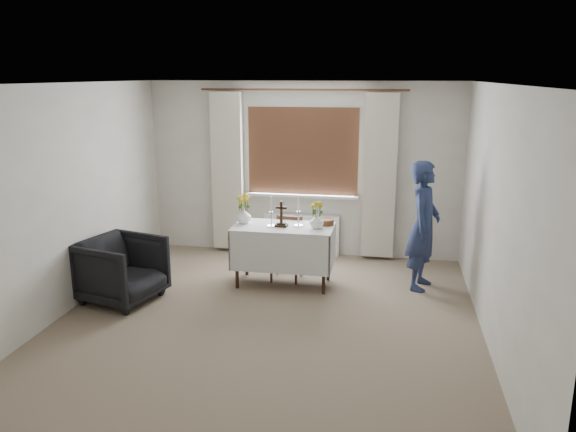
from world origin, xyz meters
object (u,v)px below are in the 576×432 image
object	(u,v)px
armchair	(122,270)
flower_vase_right	(317,221)
altar_table	(283,255)
person	(423,226)
wooden_cross	(281,214)
flower_vase_left	(244,216)
wooden_chair	(287,249)

from	to	relation	value
armchair	flower_vase_right	bearing A→B (deg)	-54.37
altar_table	person	world-z (taller)	person
altar_table	armchair	size ratio (longest dim) A/B	1.49
wooden_cross	flower_vase_right	world-z (taller)	wooden_cross
person	armchair	bearing A→B (deg)	121.62
wooden_cross	flower_vase_left	bearing A→B (deg)	176.50
person	flower_vase_right	xyz separation A→B (m)	(-1.28, -0.24, 0.06)
flower_vase_left	flower_vase_right	world-z (taller)	flower_vase_left
armchair	person	world-z (taller)	person
flower_vase_left	person	bearing A→B (deg)	4.12
person	flower_vase_left	bearing A→B (deg)	108.54
altar_table	wooden_chair	xyz separation A→B (m)	(0.01, 0.18, 0.03)
wooden_cross	flower_vase_left	xyz separation A→B (m)	(-0.50, 0.07, -0.06)
altar_table	wooden_chair	bearing A→B (deg)	87.98
armchair	flower_vase_left	bearing A→B (deg)	-38.95
altar_table	flower_vase_left	bearing A→B (deg)	174.72
wooden_chair	wooden_cross	distance (m)	0.55
wooden_chair	flower_vase_right	size ratio (longest dim) A/B	4.56
altar_table	armchair	bearing A→B (deg)	-153.83
armchair	flower_vase_left	size ratio (longest dim) A/B	4.32
altar_table	flower_vase_right	distance (m)	0.63
armchair	person	size ratio (longest dim) A/B	0.52
armchair	flower_vase_left	xyz separation A→B (m)	(1.23, 0.91, 0.48)
altar_table	person	xyz separation A→B (m)	(1.70, 0.21, 0.41)
armchair	altar_table	bearing A→B (deg)	-49.15
armchair	flower_vase_right	xyz separation A→B (m)	(2.17, 0.83, 0.47)
wooden_chair	flower_vase_left	xyz separation A→B (m)	(-0.52, -0.13, 0.45)
flower_vase_right	person	bearing A→B (deg)	10.48
altar_table	armchair	distance (m)	1.95
wooden_chair	armchair	world-z (taller)	wooden_chair
flower_vase_left	wooden_chair	bearing A→B (deg)	14.11
altar_table	person	bearing A→B (deg)	6.95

